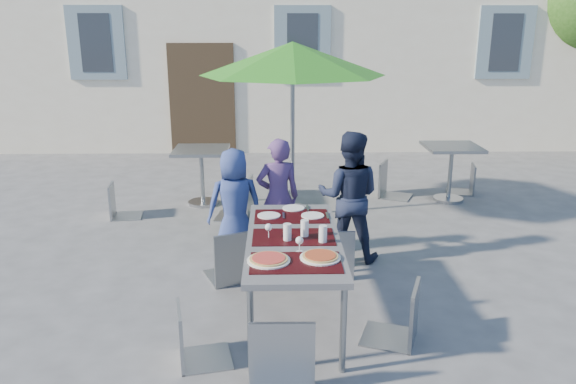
{
  "coord_description": "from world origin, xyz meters",
  "views": [
    {
      "loc": [
        -0.54,
        -3.84,
        2.49
      ],
      "look_at": [
        -0.41,
        1.58,
        0.89
      ],
      "focal_mm": 35.0,
      "sensor_mm": 36.0,
      "label": 1
    }
  ],
  "objects_px": {
    "dining_table": "(293,243)",
    "cafe_table_1": "(451,161)",
    "bg_chair_l_0": "(117,181)",
    "bg_chair_l_1": "(391,159)",
    "pizza_near_right": "(320,257)",
    "chair_4": "(404,279)",
    "chair_5": "(282,322)",
    "bg_chair_r_0": "(241,174)",
    "pizza_near_left": "(269,259)",
    "patio_umbrella": "(293,60)",
    "cafe_table_0": "(202,165)",
    "child_1": "(278,198)",
    "child_0": "(235,204)",
    "chair_3": "(191,302)",
    "chair_1": "(282,219)",
    "bg_chair_r_1": "(468,162)",
    "chair_2": "(332,222)",
    "chair_0": "(232,223)",
    "child_2": "(349,196)"
  },
  "relations": [
    {
      "from": "pizza_near_left",
      "to": "bg_chair_l_0",
      "type": "xyz_separation_m",
      "value": [
        -2.07,
        3.31,
        -0.26
      ]
    },
    {
      "from": "chair_1",
      "to": "bg_chair_l_1",
      "type": "relative_size",
      "value": 0.93
    },
    {
      "from": "pizza_near_right",
      "to": "child_1",
      "type": "relative_size",
      "value": 0.24
    },
    {
      "from": "chair_1",
      "to": "cafe_table_0",
      "type": "xyz_separation_m",
      "value": [
        -1.13,
        2.27,
        0.05
      ]
    },
    {
      "from": "child_1",
      "to": "bg_chair_l_1",
      "type": "height_order",
      "value": "child_1"
    },
    {
      "from": "dining_table",
      "to": "pizza_near_right",
      "type": "height_order",
      "value": "pizza_near_right"
    },
    {
      "from": "pizza_near_left",
      "to": "chair_2",
      "type": "height_order",
      "value": "chair_2"
    },
    {
      "from": "pizza_near_left",
      "to": "bg_chair_l_1",
      "type": "height_order",
      "value": "bg_chair_l_1"
    },
    {
      "from": "patio_umbrella",
      "to": "cafe_table_1",
      "type": "relative_size",
      "value": 2.89
    },
    {
      "from": "child_1",
      "to": "pizza_near_left",
      "type": "bearing_deg",
      "value": 76.61
    },
    {
      "from": "pizza_near_right",
      "to": "chair_4",
      "type": "height_order",
      "value": "chair_4"
    },
    {
      "from": "child_1",
      "to": "cafe_table_0",
      "type": "bearing_deg",
      "value": -71.11
    },
    {
      "from": "chair_0",
      "to": "chair_2",
      "type": "height_order",
      "value": "chair_0"
    },
    {
      "from": "chair_0",
      "to": "cafe_table_0",
      "type": "distance_m",
      "value": 2.68
    },
    {
      "from": "child_1",
      "to": "chair_3",
      "type": "distance_m",
      "value": 2.25
    },
    {
      "from": "patio_umbrella",
      "to": "cafe_table_1",
      "type": "distance_m",
      "value": 2.85
    },
    {
      "from": "chair_2",
      "to": "child_0",
      "type": "bearing_deg",
      "value": 151.55
    },
    {
      "from": "cafe_table_0",
      "to": "bg_chair_l_1",
      "type": "xyz_separation_m",
      "value": [
        2.8,
        0.34,
        -0.0
      ]
    },
    {
      "from": "chair_5",
      "to": "bg_chair_l_0",
      "type": "distance_m",
      "value": 4.55
    },
    {
      "from": "pizza_near_right",
      "to": "chair_5",
      "type": "bearing_deg",
      "value": -112.72
    },
    {
      "from": "chair_4",
      "to": "chair_3",
      "type": "bearing_deg",
      "value": -170.93
    },
    {
      "from": "chair_3",
      "to": "bg_chair_l_0",
      "type": "distance_m",
      "value": 3.79
    },
    {
      "from": "pizza_near_right",
      "to": "chair_5",
      "type": "relative_size",
      "value": 0.31
    },
    {
      "from": "pizza_near_left",
      "to": "chair_4",
      "type": "height_order",
      "value": "chair_4"
    },
    {
      "from": "dining_table",
      "to": "cafe_table_0",
      "type": "bearing_deg",
      "value": 109.99
    },
    {
      "from": "dining_table",
      "to": "cafe_table_1",
      "type": "bearing_deg",
      "value": 54.76
    },
    {
      "from": "chair_0",
      "to": "chair_3",
      "type": "xyz_separation_m",
      "value": [
        -0.21,
        -1.44,
        -0.11
      ]
    },
    {
      "from": "dining_table",
      "to": "pizza_near_left",
      "type": "distance_m",
      "value": 0.57
    },
    {
      "from": "patio_umbrella",
      "to": "dining_table",
      "type": "bearing_deg",
      "value": -91.57
    },
    {
      "from": "chair_3",
      "to": "bg_chair_r_1",
      "type": "xyz_separation_m",
      "value": [
        3.61,
        4.53,
        -0.01
      ]
    },
    {
      "from": "child_2",
      "to": "patio_umbrella",
      "type": "xyz_separation_m",
      "value": [
        -0.57,
        1.5,
        1.37
      ]
    },
    {
      "from": "chair_5",
      "to": "bg_chair_r_1",
      "type": "relative_size",
      "value": 1.22
    },
    {
      "from": "bg_chair_l_1",
      "to": "child_2",
      "type": "bearing_deg",
      "value": -111.59
    },
    {
      "from": "chair_4",
      "to": "cafe_table_1",
      "type": "xyz_separation_m",
      "value": [
        1.56,
        3.88,
        0.05
      ]
    },
    {
      "from": "chair_2",
      "to": "cafe_table_1",
      "type": "height_order",
      "value": "chair_2"
    },
    {
      "from": "patio_umbrella",
      "to": "chair_0",
      "type": "bearing_deg",
      "value": -107.6
    },
    {
      "from": "bg_chair_l_0",
      "to": "bg_chair_l_1",
      "type": "height_order",
      "value": "bg_chair_l_1"
    },
    {
      "from": "pizza_near_left",
      "to": "bg_chair_r_0",
      "type": "height_order",
      "value": "bg_chair_r_0"
    },
    {
      "from": "chair_3",
      "to": "child_1",
      "type": "bearing_deg",
      "value": 72.72
    },
    {
      "from": "bg_chair_l_0",
      "to": "bg_chair_l_1",
      "type": "bearing_deg",
      "value": 13.03
    },
    {
      "from": "chair_5",
      "to": "bg_chair_l_1",
      "type": "relative_size",
      "value": 1.04
    },
    {
      "from": "patio_umbrella",
      "to": "cafe_table_0",
      "type": "bearing_deg",
      "value": 157.68
    },
    {
      "from": "child_1",
      "to": "chair_3",
      "type": "height_order",
      "value": "child_1"
    },
    {
      "from": "chair_2",
      "to": "chair_1",
      "type": "bearing_deg",
      "value": 152.66
    },
    {
      "from": "bg_chair_l_0",
      "to": "bg_chair_r_0",
      "type": "height_order",
      "value": "bg_chair_r_0"
    },
    {
      "from": "child_1",
      "to": "patio_umbrella",
      "type": "height_order",
      "value": "patio_umbrella"
    },
    {
      "from": "bg_chair_l_1",
      "to": "child_0",
      "type": "bearing_deg",
      "value": -133.4
    },
    {
      "from": "pizza_near_left",
      "to": "chair_1",
      "type": "relative_size",
      "value": 0.36
    },
    {
      "from": "bg_chair_r_0",
      "to": "pizza_near_left",
      "type": "bearing_deg",
      "value": -82.85
    },
    {
      "from": "dining_table",
      "to": "chair_4",
      "type": "distance_m",
      "value": 0.99
    }
  ]
}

